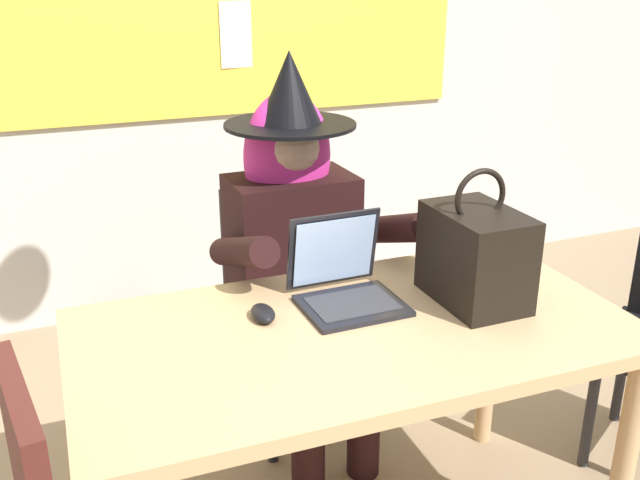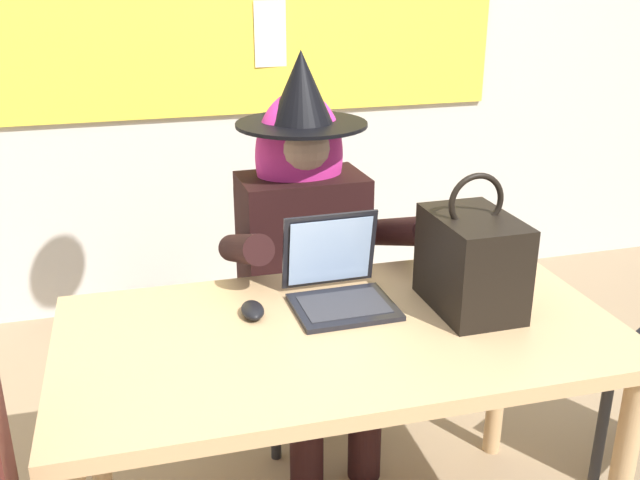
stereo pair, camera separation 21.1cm
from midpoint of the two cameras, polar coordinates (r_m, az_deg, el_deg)
desk_main at (r=1.90m, az=4.89°, el=-9.39°), size 1.45×0.79×0.74m
chair_at_desk at (r=2.62m, az=0.47°, el=-4.37°), size 0.45×0.45×0.88m
person_costumed at (r=2.41m, az=1.50°, el=0.39°), size 0.60×0.68×1.36m
laptop at (r=1.97m, az=4.52°, el=-3.58°), size 0.27×0.27×0.24m
computer_mouse at (r=1.91m, az=-2.21°, el=-5.66°), size 0.06×0.11×0.03m
handbag at (r=1.97m, az=14.94°, el=-1.70°), size 0.20×0.30×0.38m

